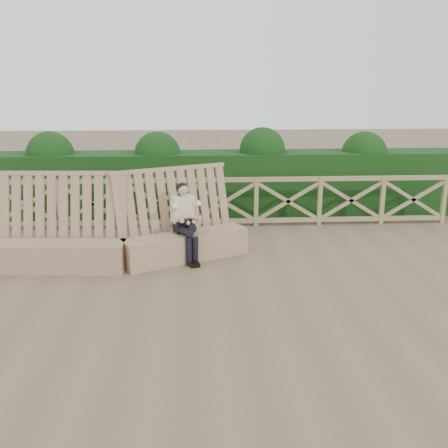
{
  "coord_description": "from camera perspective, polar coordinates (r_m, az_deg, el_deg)",
  "views": [
    {
      "loc": [
        -0.67,
        -7.22,
        2.99
      ],
      "look_at": [
        -0.19,
        0.4,
        0.9
      ],
      "focal_mm": 40.0,
      "sensor_mm": 36.0,
      "label": 1
    }
  ],
  "objects": [
    {
      "name": "woman",
      "position": [
        8.85,
        -4.47,
        0.66
      ],
      "size": [
        0.55,
        0.84,
        1.38
      ],
      "rotation": [
        0.0,
        0.0,
        0.44
      ],
      "color": "black",
      "rests_on": "ground"
    },
    {
      "name": "bench",
      "position": [
        8.89,
        -11.49,
        -1.89
      ],
      "size": [
        4.44,
        1.68,
        1.62
      ],
      "rotation": [
        0.0,
        0.0,
        0.2
      ],
      "color": "#83674B",
      "rests_on": "ground"
    },
    {
      "name": "ground",
      "position": [
        7.84,
        1.57,
        -7.11
      ],
      "size": [
        60.0,
        60.0,
        0.0
      ],
      "primitive_type": "plane",
      "color": "brown",
      "rests_on": "ground"
    },
    {
      "name": "guardrail",
      "position": [
        11.01,
        -0.02,
        2.53
      ],
      "size": [
        10.1,
        0.09,
        1.1
      ],
      "color": "#8C7851",
      "rests_on": "ground"
    },
    {
      "name": "hedge",
      "position": [
        12.15,
        -0.38,
        4.68
      ],
      "size": [
        12.0,
        1.2,
        1.5
      ],
      "primitive_type": "cube",
      "color": "black",
      "rests_on": "ground"
    }
  ]
}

